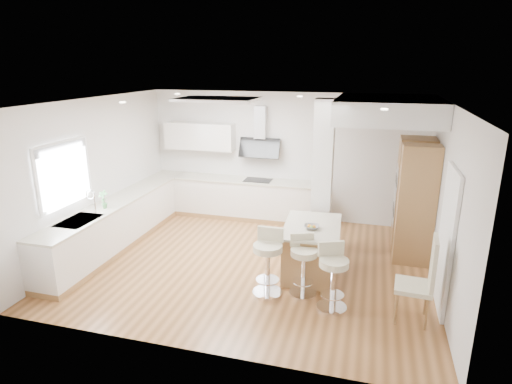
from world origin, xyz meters
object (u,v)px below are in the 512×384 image
(peninsula, at_px, (311,249))
(bar_stool_a, at_px, (268,258))
(bar_stool_b, at_px, (303,262))
(dining_chair, at_px, (423,277))
(bar_stool_c, at_px, (333,273))

(peninsula, distance_m, bar_stool_a, 1.03)
(bar_stool_a, relative_size, bar_stool_b, 1.09)
(dining_chair, bearing_deg, bar_stool_a, 179.31)
(peninsula, bearing_deg, bar_stool_b, -94.29)
(peninsula, distance_m, bar_stool_b, 0.75)
(peninsula, distance_m, dining_chair, 1.95)
(bar_stool_b, bearing_deg, dining_chair, -32.52)
(dining_chair, bearing_deg, peninsula, 151.52)
(peninsula, bearing_deg, dining_chair, -35.67)
(bar_stool_b, bearing_deg, bar_stool_c, -53.46)
(bar_stool_a, xyz_separation_m, bar_stool_b, (0.52, 0.12, -0.05))
(bar_stool_c, distance_m, dining_chair, 1.19)
(bar_stool_a, bearing_deg, bar_stool_b, 13.50)
(bar_stool_a, bearing_deg, bar_stool_c, -9.11)
(peninsula, relative_size, bar_stool_c, 1.46)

